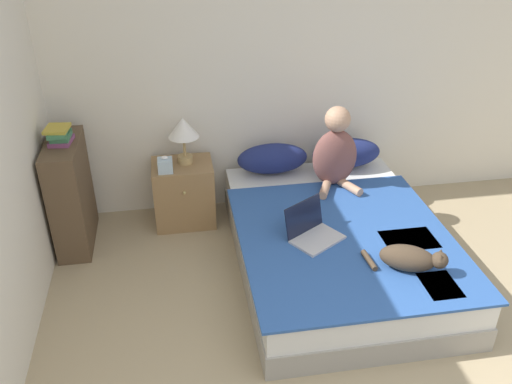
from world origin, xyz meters
TOP-DOWN VIEW (x-y plane):
  - wall_back at (0.00, 3.06)m, footprint 5.10×0.05m
  - bed at (0.12, 1.94)m, footprint 1.53×2.09m
  - pillow_near at (-0.21, 2.83)m, footprint 0.62×0.28m
  - pillow_far at (0.45, 2.83)m, footprint 0.62×0.28m
  - person_sitting at (0.25, 2.53)m, footprint 0.38×0.37m
  - cat_tabby at (0.42, 1.33)m, footprint 0.48×0.36m
  - laptop_open at (-0.12, 1.79)m, footprint 0.45×0.44m
  - nightstand at (-1.00, 2.79)m, footprint 0.51×0.42m
  - table_lamp at (-0.96, 2.81)m, footprint 0.26×0.26m
  - tissue_box at (-1.13, 2.68)m, footprint 0.12×0.12m
  - bookshelf at (-1.89, 2.62)m, footprint 0.25×0.66m
  - book_stack_top at (-1.89, 2.62)m, footprint 0.20×0.23m

SIDE VIEW (x-z plane):
  - bed at x=0.12m, z-range 0.00..0.39m
  - nightstand at x=-1.00m, z-range 0.00..0.56m
  - bookshelf at x=-1.89m, z-range 0.00..0.90m
  - laptop_open at x=-0.12m, z-range 0.33..0.58m
  - cat_tabby at x=0.42m, z-range 0.40..0.58m
  - pillow_near at x=-0.21m, z-range 0.40..0.66m
  - pillow_far at x=0.45m, z-range 0.40..0.66m
  - tissue_box at x=-1.13m, z-range 0.55..0.69m
  - person_sitting at x=0.25m, z-range 0.35..1.04m
  - table_lamp at x=-0.96m, z-range 0.65..1.05m
  - book_stack_top at x=-1.89m, z-range 0.90..1.03m
  - wall_back at x=0.00m, z-range 0.00..2.55m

